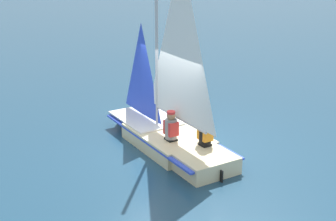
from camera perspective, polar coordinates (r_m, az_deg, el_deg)
ground_plane at (r=12.33m, az=0.00°, el=-4.41°), size 260.00×260.00×0.00m
sailboat_main at (r=12.05m, az=0.10°, el=-1.57°), size 4.53×3.47×5.04m
sailor_helm at (r=11.61m, az=0.36°, el=-2.59°), size 0.42×0.41×1.16m
sailor_crew at (r=11.35m, az=4.53°, el=-3.24°), size 0.42×0.41×1.16m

